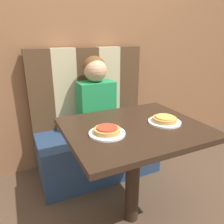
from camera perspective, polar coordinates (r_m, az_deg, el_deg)
name	(u,v)px	position (r m, az deg, el deg)	size (l,w,h in m)	color
ground_plane	(131,217)	(1.84, 4.99, -25.72)	(12.00, 12.00, 0.00)	#4C3828
wall_back	(82,36)	(2.23, -7.85, 19.16)	(7.00, 0.05, 2.60)	brown
booth_seat	(97,151)	(2.19, -3.83, -10.14)	(1.12, 0.56, 0.45)	navy
booth_backrest	(87,87)	(2.18, -6.44, 6.53)	(1.12, 0.10, 0.75)	#4C331E
dining_table	(134,141)	(1.46, 5.72, -7.56)	(0.88, 0.74, 0.75)	black
person	(96,93)	(1.98, -4.26, 4.85)	(0.32, 0.23, 0.69)	#1E8447
plate_left	(107,133)	(1.29, -1.29, -5.58)	(0.22, 0.22, 0.01)	white
plate_right	(164,122)	(1.50, 13.53, -2.54)	(0.22, 0.22, 0.01)	white
pizza_left	(107,130)	(1.28, -1.29, -4.71)	(0.16, 0.16, 0.03)	#C68E47
pizza_right	(165,119)	(1.49, 13.59, -1.77)	(0.16, 0.16, 0.03)	#C68E47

